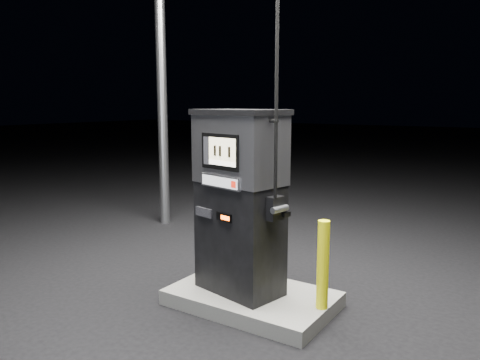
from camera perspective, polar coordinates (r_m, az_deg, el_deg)
The scene contains 5 objects.
ground at distance 4.90m, azimuth 1.47°, elevation -15.03°, with size 80.00×80.00×0.00m, color black.
pump_island at distance 4.87m, azimuth 1.48°, elevation -14.22°, with size 1.60×1.00×0.15m, color #61615D.
fuel_dispenser at distance 4.58m, azimuth -0.01°, elevation -2.49°, with size 1.04×0.71×3.76m.
bollard_left at distance 4.95m, azimuth -4.12°, elevation -7.07°, with size 0.13×0.13×0.95m, color #FFFD0E.
bollard_right at distance 4.39m, azimuth 10.07°, elevation -10.15°, with size 0.11×0.11×0.83m, color #FFFD0E.
Camera 1 is at (2.36, -3.79, 2.02)m, focal length 35.00 mm.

